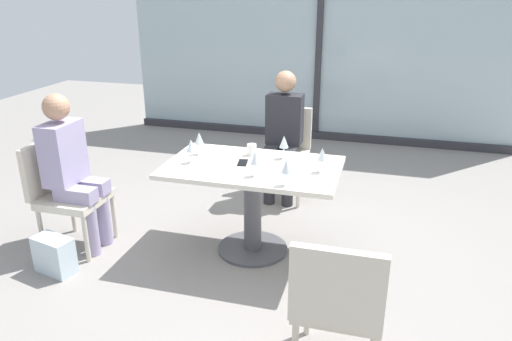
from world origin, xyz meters
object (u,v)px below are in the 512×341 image
object	(u,v)px
wine_glass_1	(286,167)
wine_glass_2	(322,155)
person_side_end	(72,166)
chair_near_window	(285,147)
coffee_cup	(252,150)
handbag_0	(54,255)
person_near_window	(283,131)
chair_side_end	(63,189)
wine_glass_4	(255,158)
chair_front_right	(338,299)
wine_glass_3	(199,139)
dining_table_main	(253,188)
wine_glass_0	(191,146)
wine_glass_5	(284,142)
cell_phone_on_table	(243,163)

from	to	relation	value
wine_glass_1	wine_glass_2	bearing A→B (deg)	57.60
person_side_end	chair_near_window	bearing A→B (deg)	47.49
coffee_cup	handbag_0	bearing A→B (deg)	-143.59
coffee_cup	person_near_window	bearing A→B (deg)	85.24
chair_side_end	wine_glass_2	distance (m)	2.05
coffee_cup	wine_glass_4	bearing A→B (deg)	-70.80
chair_front_right	person_near_window	world-z (taller)	person_near_window
person_near_window	wine_glass_3	size ratio (longest dim) A/B	6.81
handbag_0	wine_glass_4	bearing A→B (deg)	33.09
dining_table_main	wine_glass_3	world-z (taller)	wine_glass_3
person_near_window	wine_glass_0	xyz separation A→B (m)	(-0.47, -1.14, 0.16)
person_side_end	wine_glass_1	world-z (taller)	person_side_end
wine_glass_1	coffee_cup	world-z (taller)	wine_glass_1
wine_glass_3	chair_near_window	bearing A→B (deg)	65.60
wine_glass_4	wine_glass_5	distance (m)	0.43
person_side_end	wine_glass_5	size ratio (longest dim) A/B	6.81
chair_front_right	wine_glass_4	bearing A→B (deg)	126.27
person_side_end	person_near_window	world-z (taller)	same
person_near_window	wine_glass_3	distance (m)	1.07
wine_glass_3	handbag_0	world-z (taller)	wine_glass_3
chair_front_right	wine_glass_2	bearing A→B (deg)	103.06
wine_glass_3	coffee_cup	size ratio (longest dim) A/B	2.06
person_side_end	wine_glass_2	distance (m)	1.92
person_near_window	wine_glass_2	xyz separation A→B (m)	(0.52, -1.07, 0.16)
dining_table_main	wine_glass_1	size ratio (longest dim) A/B	7.13
chair_near_window	wine_glass_2	bearing A→B (deg)	-66.12
dining_table_main	cell_phone_on_table	world-z (taller)	cell_phone_on_table
coffee_cup	wine_glass_3	bearing A→B (deg)	-166.49
wine_glass_2	wine_glass_5	xyz separation A→B (m)	(-0.33, 0.22, 0.00)
chair_side_end	cell_phone_on_table	world-z (taller)	chair_side_end
wine_glass_0	handbag_0	xyz separation A→B (m)	(-0.86, -0.63, -0.72)
wine_glass_4	chair_front_right	bearing A→B (deg)	-53.73
person_side_end	wine_glass_4	xyz separation A→B (m)	(1.44, 0.11, 0.16)
wine_glass_2	wine_glass_3	world-z (taller)	same
cell_phone_on_table	wine_glass_1	bearing A→B (deg)	-48.85
person_near_window	wine_glass_1	size ratio (longest dim) A/B	6.81
person_near_window	wine_glass_5	bearing A→B (deg)	-77.28
person_side_end	cell_phone_on_table	bearing A→B (deg)	14.59
wine_glass_2	chair_front_right	bearing A→B (deg)	-76.94
handbag_0	dining_table_main	bearing A→B (deg)	41.42
wine_glass_5	handbag_0	distance (m)	1.92
dining_table_main	chair_side_end	distance (m)	1.51
wine_glass_1	handbag_0	world-z (taller)	wine_glass_1
dining_table_main	coffee_cup	distance (m)	0.33
person_near_window	wine_glass_1	world-z (taller)	person_near_window
wine_glass_1	chair_front_right	bearing A→B (deg)	-61.64
wine_glass_1	person_side_end	bearing A→B (deg)	179.99
wine_glass_0	cell_phone_on_table	bearing A→B (deg)	13.49
chair_near_window	wine_glass_2	size ratio (longest dim) A/B	4.70
dining_table_main	wine_glass_5	distance (m)	0.43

